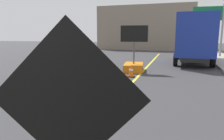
{
  "coord_description": "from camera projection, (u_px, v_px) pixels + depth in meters",
  "views": [
    {
      "loc": [
        1.84,
        0.05,
        2.15
      ],
      "look_at": [
        0.33,
        4.83,
        1.28
      ],
      "focal_mm": 32.58,
      "sensor_mm": 36.0,
      "label": 1
    }
  ],
  "objects": [
    {
      "name": "lane_center_stripe",
      "position": [
        113.0,
        103.0,
        6.5
      ],
      "size": [
        0.14,
        36.0,
        0.01
      ],
      "primitive_type": "cube",
      "color": "yellow",
      "rests_on": "ground"
    },
    {
      "name": "roadwork_sign",
      "position": [
        69.0,
        103.0,
        2.05
      ],
      "size": [
        1.59,
        0.41,
        2.33
      ],
      "color": "#593819",
      "rests_on": "ground"
    },
    {
      "name": "arrow_board_trailer",
      "position": [
        134.0,
        63.0,
        12.21
      ],
      "size": [
        1.6,
        1.93,
        2.7
      ],
      "color": "orange",
      "rests_on": "ground"
    },
    {
      "name": "box_truck",
      "position": [
        194.0,
        38.0,
        15.34
      ],
      "size": [
        2.8,
        7.09,
        3.56
      ],
      "color": "black",
      "rests_on": "ground"
    },
    {
      "name": "pickup_car",
      "position": [
        73.0,
        66.0,
        9.73
      ],
      "size": [
        2.22,
        4.78,
        1.38
      ],
      "color": "silver",
      "rests_on": "ground"
    },
    {
      "name": "highway_guide_sign",
      "position": [
        214.0,
        21.0,
        19.14
      ],
      "size": [
        2.78,
        0.35,
        5.0
      ],
      "color": "gray",
      "rests_on": "ground"
    },
    {
      "name": "far_building_block",
      "position": [
        147.0,
        29.0,
        32.49
      ],
      "size": [
        13.77,
        8.94,
        6.33
      ],
      "primitive_type": "cube",
      "color": "gray",
      "rests_on": "ground"
    },
    {
      "name": "traffic_cone_near_sign",
      "position": [
        87.0,
        127.0,
        4.11
      ],
      "size": [
        0.36,
        0.36,
        0.65
      ],
      "color": "black",
      "rests_on": "ground"
    },
    {
      "name": "traffic_cone_mid_lane",
      "position": [
        115.0,
        96.0,
        6.22
      ],
      "size": [
        0.36,
        0.36,
        0.65
      ],
      "color": "black",
      "rests_on": "ground"
    },
    {
      "name": "traffic_cone_far_lane",
      "position": [
        126.0,
        80.0,
        8.5
      ],
      "size": [
        0.36,
        0.36,
        0.59
      ],
      "color": "black",
      "rests_on": "ground"
    },
    {
      "name": "traffic_cone_curbside",
      "position": [
        131.0,
        71.0,
        10.5
      ],
      "size": [
        0.36,
        0.36,
        0.65
      ],
      "color": "black",
      "rests_on": "ground"
    }
  ]
}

